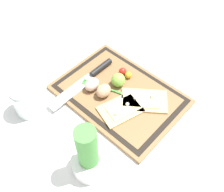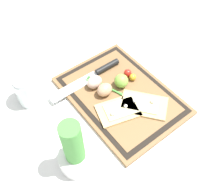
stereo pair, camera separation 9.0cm
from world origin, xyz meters
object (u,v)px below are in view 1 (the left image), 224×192
object	(u,v)px
knife	(92,75)
cherry_tomato_red	(123,71)
lime	(118,80)
cherry_tomato_yellow	(128,75)
pizza_slice_far	(121,109)
egg_pink	(92,84)
herb_pot	(89,157)
sauce_jar	(27,101)
pizza_slice_near	(143,100)
egg_brown	(104,91)

from	to	relation	value
knife	cherry_tomato_red	xyz separation A→B (m)	(-0.08, -0.09, 0.01)
lime	cherry_tomato_yellow	world-z (taller)	lime
pizza_slice_far	egg_pink	size ratio (longest dim) A/B	2.82
cherry_tomato_yellow	herb_pot	size ratio (longest dim) A/B	0.12
lime	cherry_tomato_red	distance (m)	0.06
knife	sauce_jar	bearing A→B (deg)	76.31
lime	cherry_tomato_red	xyz separation A→B (m)	(0.02, -0.05, -0.01)
cherry_tomato_red	herb_pot	size ratio (longest dim) A/B	0.14
egg_pink	sauce_jar	bearing A→B (deg)	63.45
pizza_slice_near	cherry_tomato_yellow	distance (m)	0.12
egg_brown	lime	distance (m)	0.07
lime	herb_pot	xyz separation A→B (m)	(-0.15, 0.29, 0.03)
cherry_tomato_red	sauce_jar	bearing A→B (deg)	67.79
pizza_slice_far	sauce_jar	size ratio (longest dim) A/B	1.39
cherry_tomato_yellow	sauce_jar	xyz separation A→B (m)	(0.16, 0.33, 0.02)
pizza_slice_near	egg_brown	world-z (taller)	egg_brown
pizza_slice_near	egg_pink	distance (m)	0.19
knife	herb_pot	world-z (taller)	herb_pot
cherry_tomato_red	sauce_jar	size ratio (longest dim) A/B	0.25
egg_brown	herb_pot	size ratio (longest dim) A/B	0.27
sauce_jar	cherry_tomato_red	bearing A→B (deg)	-112.21
pizza_slice_near	egg_pink	bearing A→B (deg)	25.11
herb_pot	pizza_slice_near	bearing A→B (deg)	-83.72
cherry_tomato_yellow	pizza_slice_far	bearing A→B (deg)	121.35
egg_brown	pizza_slice_far	bearing A→B (deg)	174.92
herb_pot	sauce_jar	xyz separation A→B (m)	(0.30, -0.01, -0.02)
knife	cherry_tomato_yellow	size ratio (longest dim) A/B	11.60
cherry_tomato_red	cherry_tomato_yellow	world-z (taller)	cherry_tomato_red
egg_brown	sauce_jar	distance (m)	0.26
pizza_slice_near	herb_pot	size ratio (longest dim) A/B	0.89
lime	egg_pink	bearing A→B (deg)	53.92
knife	herb_pot	size ratio (longest dim) A/B	1.44
pizza_slice_near	pizza_slice_far	bearing A→B (deg)	68.50
egg_brown	lime	world-z (taller)	lime
lime	knife	bearing A→B (deg)	20.74
knife	egg_pink	world-z (taller)	egg_pink
knife	sauce_jar	size ratio (longest dim) A/B	2.60
pizza_slice_far	egg_pink	distance (m)	0.14
pizza_slice_near	knife	distance (m)	0.22
sauce_jar	egg_pink	bearing A→B (deg)	-116.55
pizza_slice_far	egg_brown	xyz separation A→B (m)	(0.09, -0.01, 0.02)
pizza_slice_far	pizza_slice_near	bearing A→B (deg)	-111.50
egg_pink	cherry_tomato_yellow	distance (m)	0.14
pizza_slice_near	pizza_slice_far	size ratio (longest dim) A/B	1.16
knife	egg_brown	distance (m)	0.10
pizza_slice_far	herb_pot	distance (m)	0.22
knife	pizza_slice_far	bearing A→B (deg)	167.30
cherry_tomato_yellow	sauce_jar	bearing A→B (deg)	64.06
pizza_slice_near	knife	world-z (taller)	pizza_slice_near
sauce_jar	knife	bearing A→B (deg)	-103.69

